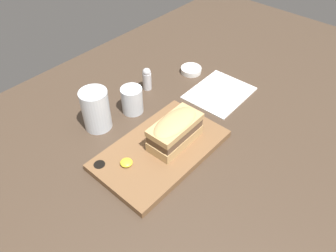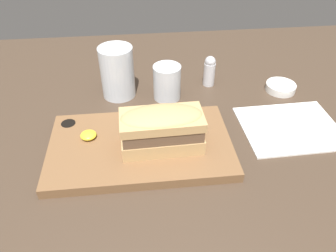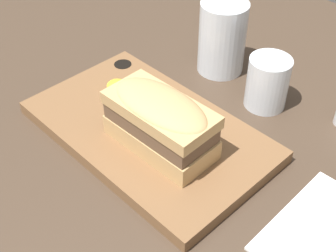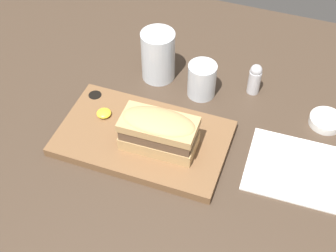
# 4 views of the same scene
# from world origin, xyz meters

# --- Properties ---
(dining_table) EXTENTS (1.87, 1.03, 0.02)m
(dining_table) POSITION_xyz_m (0.00, 0.00, 0.01)
(dining_table) COLOR #423326
(dining_table) RESTS_ON ground
(serving_board) EXTENTS (0.34, 0.20, 0.02)m
(serving_board) POSITION_xyz_m (-0.07, -0.03, 0.03)
(serving_board) COLOR brown
(serving_board) RESTS_ON dining_table
(sandwich) EXTENTS (0.15, 0.08, 0.08)m
(sandwich) POSITION_xyz_m (-0.03, -0.05, 0.08)
(sandwich) COLOR tan
(sandwich) RESTS_ON serving_board
(mustard_dollop) EXTENTS (0.03, 0.03, 0.01)m
(mustard_dollop) POSITION_xyz_m (-0.16, -0.01, 0.04)
(mustard_dollop) COLOR yellow
(mustard_dollop) RESTS_ON serving_board
(water_glass) EXTENTS (0.08, 0.08, 0.12)m
(water_glass) POSITION_xyz_m (-0.11, 0.17, 0.07)
(water_glass) COLOR silver
(water_glass) RESTS_ON dining_table
(wine_glass) EXTENTS (0.06, 0.06, 0.08)m
(wine_glass) POSITION_xyz_m (-0.00, 0.14, 0.06)
(wine_glass) COLOR silver
(wine_glass) RESTS_ON dining_table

